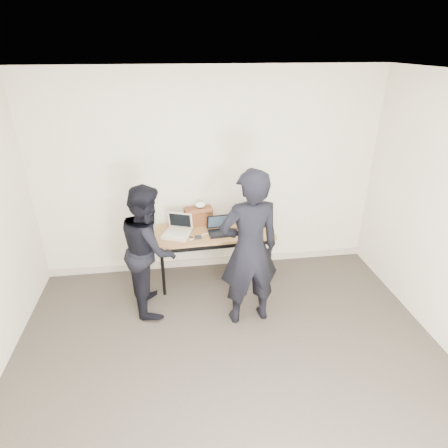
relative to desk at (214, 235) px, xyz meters
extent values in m
cube|color=#3C352E|center=(-0.01, -1.88, -0.69)|extent=(4.50, 4.50, 0.05)
cube|color=white|center=(-0.01, -1.88, 2.06)|extent=(4.50, 4.50, 0.05)
cube|color=beige|center=(-0.01, 0.40, 0.69)|extent=(4.50, 0.05, 2.70)
cube|color=olive|center=(0.00, 0.01, 0.04)|extent=(1.53, 0.71, 0.03)
cylinder|color=black|center=(-0.68, -0.28, -0.32)|extent=(0.04, 0.04, 0.68)
cylinder|color=black|center=(0.70, -0.22, -0.32)|extent=(0.04, 0.04, 0.68)
cylinder|color=black|center=(-0.70, 0.25, -0.32)|extent=(0.04, 0.04, 0.68)
cylinder|color=black|center=(0.68, 0.31, -0.32)|extent=(0.04, 0.04, 0.68)
cube|color=black|center=(0.01, -0.27, -0.02)|extent=(1.40, 0.08, 0.06)
cube|color=beige|center=(-0.48, -0.06, 0.08)|extent=(0.40, 0.37, 0.04)
cube|color=beige|center=(-0.49, -0.09, 0.10)|extent=(0.30, 0.23, 0.01)
cube|color=beige|center=(-0.43, 0.08, 0.21)|extent=(0.32, 0.16, 0.23)
cube|color=black|center=(-0.43, 0.07, 0.21)|extent=(0.27, 0.13, 0.18)
cube|color=beige|center=(-0.43, 0.06, 0.10)|extent=(0.28, 0.12, 0.02)
cube|color=black|center=(0.06, -0.09, 0.07)|extent=(0.30, 0.24, 0.02)
cube|color=black|center=(0.07, -0.12, 0.08)|extent=(0.24, 0.14, 0.01)
cube|color=black|center=(0.05, 0.04, 0.18)|extent=(0.29, 0.09, 0.20)
cube|color=#26333F|center=(0.05, 0.03, 0.18)|extent=(0.24, 0.07, 0.16)
cube|color=black|center=(0.06, 0.02, 0.08)|extent=(0.25, 0.03, 0.01)
cube|color=black|center=(0.53, 0.12, 0.07)|extent=(0.41, 0.33, 0.02)
cube|color=black|center=(0.54, 0.08, 0.09)|extent=(0.32, 0.20, 0.01)
cube|color=black|center=(0.49, 0.28, 0.20)|extent=(0.37, 0.17, 0.24)
cube|color=black|center=(0.49, 0.27, 0.20)|extent=(0.31, 0.13, 0.20)
cube|color=black|center=(0.50, 0.24, 0.08)|extent=(0.32, 0.09, 0.02)
cube|color=brown|center=(-0.18, 0.23, 0.18)|extent=(0.38, 0.21, 0.24)
cube|color=brown|center=(-0.17, 0.17, 0.28)|extent=(0.37, 0.13, 0.07)
cube|color=brown|center=(-0.02, 0.26, 0.16)|extent=(0.03, 0.10, 0.02)
ellipsoid|color=white|center=(-0.15, 0.23, 0.34)|extent=(0.13, 0.10, 0.08)
cube|color=black|center=(0.63, 0.19, 0.14)|extent=(0.32, 0.28, 0.17)
cube|color=black|center=(-0.22, -0.17, 0.08)|extent=(0.09, 0.06, 0.03)
cube|color=black|center=(-0.42, -0.05, 0.06)|extent=(0.28, 0.20, 0.01)
cube|color=black|center=(0.52, 0.08, 0.06)|extent=(0.13, 0.24, 0.01)
cube|color=silver|center=(0.01, -0.11, 0.06)|extent=(0.22, 0.13, 0.01)
cube|color=black|center=(0.15, 0.24, 0.06)|extent=(0.25, 0.06, 0.01)
cube|color=black|center=(0.30, 0.02, 0.06)|extent=(0.32, 0.12, 0.01)
cube|color=silver|center=(-0.21, -0.13, 0.06)|extent=(0.24, 0.16, 0.01)
imported|color=black|center=(0.28, -0.86, 0.25)|extent=(0.71, 0.52, 1.83)
imported|color=black|center=(-0.81, -0.45, 0.12)|extent=(0.67, 0.81, 1.56)
cube|color=#B8AB98|center=(-0.01, 0.36, -0.61)|extent=(4.50, 0.03, 0.10)
camera|label=1|loc=(-0.47, -4.28, 2.26)|focal=30.00mm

